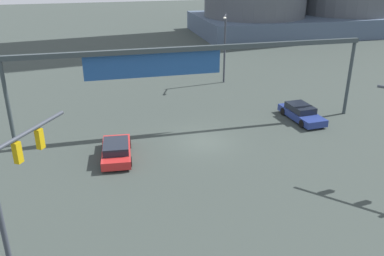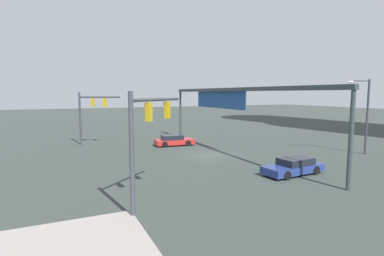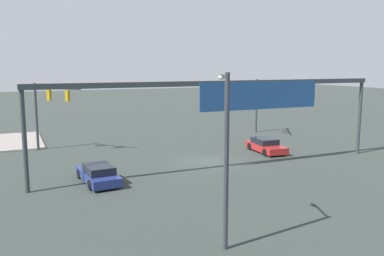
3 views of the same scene
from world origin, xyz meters
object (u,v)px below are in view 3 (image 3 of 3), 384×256
(traffic_signal_near_corner, at_px, (47,105))
(sedan_car_approaching, at_px, (98,174))
(traffic_signal_opposite_side, at_px, (257,97))
(streetlamp_curved_arm, at_px, (226,147))
(sedan_car_waiting_far, at_px, (266,146))

(traffic_signal_near_corner, bearing_deg, sedan_car_approaching, -32.56)
(traffic_signal_opposite_side, distance_m, streetlamp_curved_arm, 29.04)
(streetlamp_curved_arm, height_order, sedan_car_approaching, streetlamp_curved_arm)
(traffic_signal_opposite_side, xyz_separation_m, streetlamp_curved_arm, (17.01, 23.54, 0.15))
(traffic_signal_near_corner, relative_size, sedan_car_approaching, 1.25)
(traffic_signal_opposite_side, bearing_deg, sedan_car_waiting_far, 3.70)
(traffic_signal_near_corner, xyz_separation_m, sedan_car_approaching, (-2.01, 11.71, -3.57))
(traffic_signal_near_corner, distance_m, streetlamp_curved_arm, 23.85)
(traffic_signal_opposite_side, relative_size, streetlamp_curved_arm, 0.83)
(traffic_signal_near_corner, xyz_separation_m, streetlamp_curved_arm, (-4.97, 23.32, 0.09))
(streetlamp_curved_arm, bearing_deg, traffic_signal_opposite_side, -14.57)
(traffic_signal_near_corner, bearing_deg, traffic_signal_opposite_side, 48.27)
(streetlamp_curved_arm, height_order, sedan_car_waiting_far, streetlamp_curved_arm)
(traffic_signal_near_corner, height_order, streetlamp_curved_arm, streetlamp_curved_arm)
(traffic_signal_near_corner, bearing_deg, sedan_car_waiting_far, 22.09)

